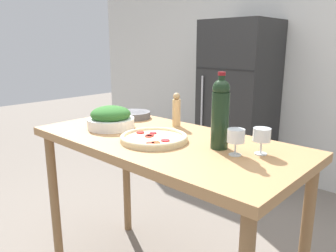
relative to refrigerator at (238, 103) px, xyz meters
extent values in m
cube|color=silver|center=(0.61, 0.36, 0.46)|extent=(6.40, 0.06, 2.60)
cube|color=black|center=(0.00, 0.00, 0.00)|extent=(0.66, 0.62, 1.67)
cube|color=black|center=(0.00, -0.31, 0.37)|extent=(0.65, 0.01, 0.01)
cylinder|color=#B2B2B7|center=(-0.23, -0.33, -0.08)|extent=(0.02, 0.02, 0.75)
cube|color=#A87A4C|center=(0.61, -1.78, 0.09)|extent=(1.48, 0.72, 0.05)
cylinder|color=olive|center=(-0.07, -2.08, -0.38)|extent=(0.06, 0.06, 0.90)
cylinder|color=olive|center=(-0.07, -1.49, -0.38)|extent=(0.06, 0.06, 0.90)
cylinder|color=olive|center=(1.29, -1.49, -0.38)|extent=(0.06, 0.06, 0.90)
cylinder|color=black|center=(0.92, -1.73, 0.25)|extent=(0.08, 0.08, 0.27)
sphere|color=black|center=(0.92, -1.73, 0.40)|extent=(0.08, 0.08, 0.08)
cylinder|color=black|center=(0.92, -1.73, 0.43)|extent=(0.03, 0.03, 0.06)
cylinder|color=maroon|center=(0.92, -1.73, 0.47)|extent=(0.04, 0.04, 0.02)
cylinder|color=silver|center=(1.04, -1.76, 0.12)|extent=(0.06, 0.06, 0.00)
cylinder|color=silver|center=(1.04, -1.76, 0.15)|extent=(0.01, 0.01, 0.06)
cylinder|color=white|center=(1.04, -1.76, 0.20)|extent=(0.08, 0.08, 0.06)
cylinder|color=maroon|center=(1.04, -1.76, 0.19)|extent=(0.07, 0.07, 0.02)
cylinder|color=silver|center=(1.11, -1.67, 0.12)|extent=(0.06, 0.06, 0.00)
cylinder|color=silver|center=(1.11, -1.67, 0.15)|extent=(0.01, 0.01, 0.06)
cylinder|color=white|center=(1.11, -1.67, 0.20)|extent=(0.08, 0.08, 0.06)
cylinder|color=tan|center=(0.49, -1.54, 0.20)|extent=(0.05, 0.05, 0.17)
sphere|color=tan|center=(0.49, -1.54, 0.30)|extent=(0.04, 0.04, 0.04)
cylinder|color=white|center=(0.23, -1.84, 0.14)|extent=(0.28, 0.28, 0.06)
ellipsoid|color=#2D6628|center=(0.23, -1.84, 0.20)|extent=(0.23, 0.23, 0.10)
cylinder|color=beige|center=(0.61, -1.86, 0.12)|extent=(0.35, 0.35, 0.02)
torus|color=beige|center=(0.61, -1.86, 0.13)|extent=(0.35, 0.35, 0.02)
cylinder|color=red|center=(0.68, -1.95, 0.14)|extent=(0.04, 0.04, 0.01)
cylinder|color=red|center=(0.69, -1.92, 0.14)|extent=(0.04, 0.04, 0.01)
cylinder|color=red|center=(0.58, -1.86, 0.14)|extent=(0.04, 0.04, 0.01)
cylinder|color=#B11613|center=(0.50, -1.84, 0.14)|extent=(0.04, 0.04, 0.01)
cylinder|color=red|center=(0.55, -1.80, 0.14)|extent=(0.04, 0.04, 0.01)
cylinder|color=red|center=(0.70, -1.86, 0.14)|extent=(0.04, 0.04, 0.01)
cylinder|color=#AF1A18|center=(0.58, -1.85, 0.14)|extent=(0.04, 0.04, 0.01)
cylinder|color=#56565B|center=(0.12, -1.56, 0.14)|extent=(0.22, 0.22, 0.04)
cylinder|color=#2F2F32|center=(0.12, -1.56, 0.14)|extent=(0.18, 0.18, 0.03)
cube|color=#56565B|center=(0.10, -1.74, 0.15)|extent=(0.04, 0.13, 0.02)
camera|label=1|loc=(1.76, -2.99, 0.59)|focal=35.00mm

